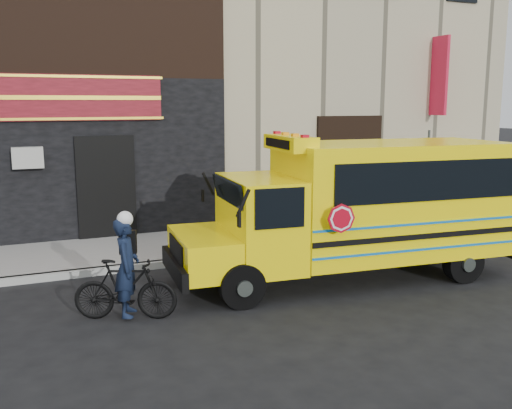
{
  "coord_description": "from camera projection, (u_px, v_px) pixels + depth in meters",
  "views": [
    {
      "loc": [
        -5.33,
        -9.2,
        3.52
      ],
      "look_at": [
        -0.6,
        1.85,
        1.38
      ],
      "focal_mm": 40.0,
      "sensor_mm": 36.0,
      "label": 1
    }
  ],
  "objects": [
    {
      "name": "curb",
      "position": [
        267.0,
        252.0,
        13.35
      ],
      "size": [
        40.0,
        0.2,
        0.15
      ],
      "primitive_type": "cube",
      "color": "#9FA09A",
      "rests_on": "ground"
    },
    {
      "name": "cyclist",
      "position": [
        127.0,
        270.0,
        9.35
      ],
      "size": [
        0.57,
        0.7,
        1.65
      ],
      "primitive_type": "imported",
      "rotation": [
        0.0,
        0.0,
        1.24
      ],
      "color": "black",
      "rests_on": "ground"
    },
    {
      "name": "school_bus",
      "position": [
        362.0,
        205.0,
        11.44
      ],
      "size": [
        7.05,
        2.7,
        2.92
      ],
      "color": "black",
      "rests_on": "ground"
    },
    {
      "name": "ground",
      "position": [
        322.0,
        288.0,
        11.01
      ],
      "size": [
        120.0,
        120.0,
        0.0
      ],
      "primitive_type": "plane",
      "color": "black",
      "rests_on": "ground"
    },
    {
      "name": "building",
      "position": [
        171.0,
        25.0,
        19.38
      ],
      "size": [
        20.0,
        10.7,
        12.0
      ],
      "color": "tan",
      "rests_on": "sidewalk"
    },
    {
      "name": "sign_pole",
      "position": [
        427.0,
        178.0,
        14.91
      ],
      "size": [
        0.06,
        0.25,
        2.84
      ],
      "color": "#3F4641",
      "rests_on": "ground"
    },
    {
      "name": "bicycle",
      "position": [
        125.0,
        289.0,
        9.34
      ],
      "size": [
        1.75,
        1.11,
        1.02
      ],
      "primitive_type": "imported",
      "rotation": [
        0.0,
        0.0,
        1.17
      ],
      "color": "black",
      "rests_on": "ground"
    },
    {
      "name": "sidewalk",
      "position": [
        243.0,
        239.0,
        14.71
      ],
      "size": [
        40.0,
        3.0,
        0.15
      ],
      "primitive_type": "cube",
      "color": "gray",
      "rests_on": "ground"
    }
  ]
}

